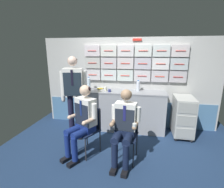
% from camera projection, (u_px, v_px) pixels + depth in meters
% --- Properties ---
extents(ground, '(4.80, 4.80, 0.04)m').
position_uv_depth(ground, '(121.00, 156.00, 3.09)').
color(ground, navy).
extents(galley_bulkhead, '(4.20, 0.14, 2.15)m').
position_uv_depth(galley_bulkhead, '(129.00, 82.00, 4.11)').
color(galley_bulkhead, '#B9B9B8').
rests_on(galley_bulkhead, ground).
extents(galley_counter, '(2.02, 0.53, 0.94)m').
position_uv_depth(galley_counter, '(122.00, 110.00, 4.03)').
color(galley_counter, '#96999F').
rests_on(galley_counter, ground).
extents(service_trolley, '(0.40, 0.65, 0.89)m').
position_uv_depth(service_trolley, '(183.00, 116.00, 3.69)').
color(service_trolley, black).
rests_on(service_trolley, ground).
extents(folding_chair_left, '(0.54, 0.54, 0.85)m').
position_uv_depth(folding_chair_left, '(90.00, 125.00, 3.11)').
color(folding_chair_left, '#2D2D33').
rests_on(folding_chair_left, ground).
extents(crew_member_left, '(0.60, 0.69, 1.28)m').
position_uv_depth(crew_member_left, '(83.00, 118.00, 2.95)').
color(crew_member_left, black).
rests_on(crew_member_left, ground).
extents(folding_chair_right, '(0.44, 0.45, 0.85)m').
position_uv_depth(folding_chair_right, '(126.00, 129.00, 2.94)').
color(folding_chair_right, '#2D2D33').
rests_on(folding_chair_right, ground).
extents(crew_member_right, '(0.49, 0.62, 1.25)m').
position_uv_depth(crew_member_right, '(124.00, 124.00, 2.75)').
color(crew_member_right, black).
rests_on(crew_member_right, ground).
extents(crew_member_standing, '(0.54, 0.32, 1.74)m').
position_uv_depth(crew_member_standing, '(74.00, 90.00, 3.50)').
color(crew_member_standing, black).
rests_on(crew_member_standing, ground).
extents(sparkling_bottle_green, '(0.08, 0.08, 0.25)m').
position_uv_depth(sparkling_bottle_green, '(138.00, 86.00, 3.90)').
color(sparkling_bottle_green, silver).
rests_on(sparkling_bottle_green, galley_counter).
extents(water_bottle_tall, '(0.08, 0.08, 0.30)m').
position_uv_depth(water_bottle_tall, '(89.00, 83.00, 4.07)').
color(water_bottle_tall, silver).
rests_on(water_bottle_tall, galley_counter).
extents(paper_cup_tan, '(0.07, 0.07, 0.06)m').
position_uv_depth(paper_cup_tan, '(110.00, 91.00, 3.82)').
color(paper_cup_tan, navy).
rests_on(paper_cup_tan, galley_counter).
extents(paper_cup_blue, '(0.06, 0.06, 0.09)m').
position_uv_depth(paper_cup_blue, '(106.00, 89.00, 3.93)').
color(paper_cup_blue, beige).
rests_on(paper_cup_blue, galley_counter).
extents(snack_banana, '(0.17, 0.10, 0.04)m').
position_uv_depth(snack_banana, '(100.00, 89.00, 4.08)').
color(snack_banana, yellow).
rests_on(snack_banana, galley_counter).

